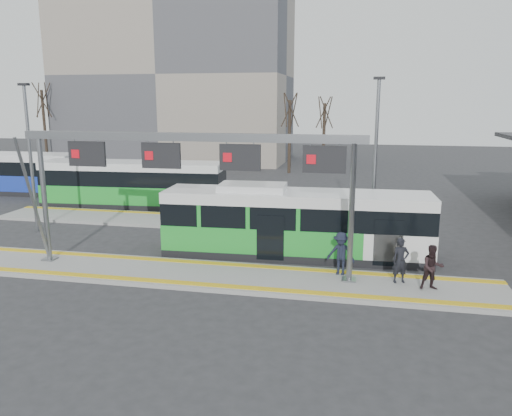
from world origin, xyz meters
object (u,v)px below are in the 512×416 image
(passenger_b, at_px, (432,268))
(hero_bus, at_px, (295,224))
(gantry, at_px, (191,162))
(passenger_a, at_px, (401,261))
(passenger_c, at_px, (341,254))

(passenger_b, bearing_deg, hero_bus, 134.75)
(gantry, height_order, passenger_a, gantry)
(gantry, bearing_deg, hero_bus, 40.99)
(gantry, distance_m, hero_bus, 5.47)
(passenger_c, bearing_deg, hero_bus, 142.51)
(gantry, bearing_deg, passenger_a, 1.62)
(passenger_a, bearing_deg, gantry, 164.12)
(hero_bus, distance_m, passenger_a, 5.01)
(gantry, xyz_separation_m, passenger_a, (7.61, 0.22, -3.34))
(gantry, relative_size, hero_bus, 1.16)
(hero_bus, height_order, passenger_a, hero_bus)
(passenger_a, distance_m, passenger_c, 2.14)
(passenger_c, bearing_deg, passenger_a, 1.27)
(passenger_b, bearing_deg, gantry, 165.78)
(hero_bus, bearing_deg, passenger_c, -52.18)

